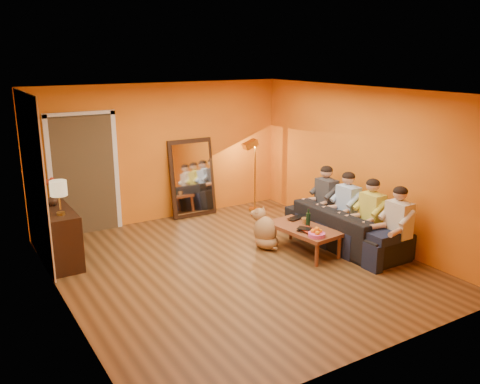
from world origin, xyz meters
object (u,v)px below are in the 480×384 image
wine_bottle (308,218)px  floor_lamp (255,176)px  person_mid_right (348,207)px  vase (52,200)px  coffee_table (303,239)px  person_far_left (398,226)px  tumbler (305,221)px  table_lamp (59,198)px  sideboard (59,236)px  dog (265,228)px  person_mid_left (372,216)px  laptop (299,219)px  sofa (345,226)px  person_far_right (326,200)px  mirror_frame (192,178)px

wine_bottle → floor_lamp: bearing=77.7°
person_mid_right → vase: (-4.37, 1.86, 0.33)m
coffee_table → person_far_left: bearing=-56.8°
wine_bottle → tumbler: wine_bottle is taller
table_lamp → tumbler: table_lamp is taller
sideboard → table_lamp: size_ratio=2.31×
person_mid_right → dog: bearing=159.3°
person_mid_right → wine_bottle: bearing=-177.8°
coffee_table → floor_lamp: (0.56, 2.29, 0.51)m
person_mid_left → laptop: (-0.74, 0.92, -0.18)m
coffee_table → dog: (-0.41, 0.49, 0.13)m
sofa → laptop: sofa is taller
person_far_left → dog: bearing=129.8°
floor_lamp → sideboard: bearing=-167.8°
tumbler → wine_bottle: bearing=-112.4°
floor_lamp → tumbler: (-0.44, -2.17, -0.25)m
person_far_left → person_far_right: size_ratio=1.00×
wine_bottle → person_mid_right: bearing=2.2°
sideboard → person_mid_right: size_ratio=0.97×
sideboard → person_far_right: 4.50m
sideboard → wine_bottle: size_ratio=3.81×
person_far_right → person_mid_left: bearing=-90.0°
person_mid_left → laptop: person_mid_left is taller
person_far_left → wine_bottle: (-0.87, 1.07, -0.03)m
person_far_right → wine_bottle: size_ratio=3.94×
tumbler → vase: bearing=154.2°
person_far_left → vase: (-4.37, 2.96, 0.33)m
floor_lamp → person_far_left: floor_lamp is taller
dog → table_lamp: bearing=172.7°
person_far_left → laptop: (-0.74, 1.47, -0.18)m
wine_bottle → tumbler: bearing=67.6°
wine_bottle → tumbler: size_ratio=2.79×
table_lamp → floor_lamp: (4.01, 0.99, -0.39)m
dog → vase: 3.38m
sideboard → laptop: size_ratio=3.21×
mirror_frame → person_far_right: mirror_frame is taller
vase → floor_lamp: bearing=6.3°
tumbler → sideboard: bearing=157.5°
person_mid_left → laptop: size_ratio=3.32×
table_lamp → person_mid_right: 4.59m
wine_bottle → tumbler: (0.07, 0.17, -0.10)m
floor_lamp → dog: size_ratio=2.13×
table_lamp → person_far_left: (4.37, -2.41, -0.49)m
person_far_right → laptop: bearing=-166.1°
person_mid_left → vase: bearing=151.1°
sideboard → person_far_left: bearing=-31.9°
sofa → person_far_right: bearing=-11.3°
wine_bottle → person_far_right: bearing=33.8°
sideboard → laptop: sideboard is taller
dog → person_far_left: bearing=-42.5°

